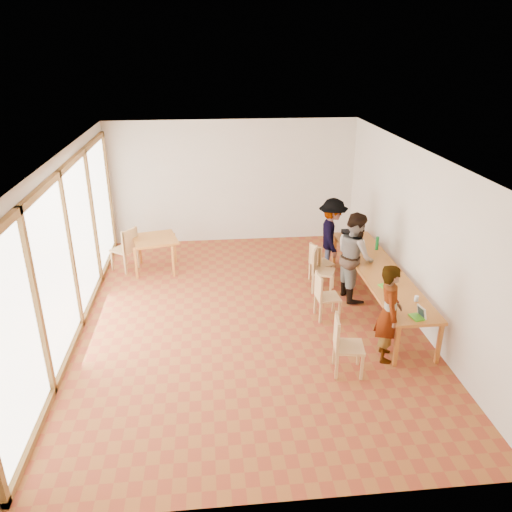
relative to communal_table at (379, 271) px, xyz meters
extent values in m
plane|color=brown|center=(-2.50, -0.26, -0.70)|extent=(8.00, 8.00, 0.00)
cube|color=beige|center=(-2.50, 3.74, 0.80)|extent=(6.00, 0.10, 3.00)
cube|color=beige|center=(-2.50, -4.26, 0.80)|extent=(6.00, 0.10, 3.00)
cube|color=beige|center=(0.50, -0.26, 0.80)|extent=(0.10, 8.00, 3.00)
cube|color=white|center=(-5.46, -0.26, 0.80)|extent=(0.10, 8.00, 3.00)
cube|color=white|center=(-2.50, -0.26, 2.32)|extent=(6.00, 8.00, 0.04)
cube|color=#B56228|center=(0.00, 0.00, 0.02)|extent=(0.80, 4.00, 0.05)
cube|color=#B56228|center=(-0.34, -1.94, -0.35)|extent=(0.06, 0.06, 0.70)
cube|color=#B56228|center=(-0.34, 1.94, -0.35)|extent=(0.06, 0.06, 0.70)
cube|color=#B56228|center=(0.34, -1.94, -0.35)|extent=(0.06, 0.06, 0.70)
cube|color=#B56228|center=(0.34, 1.94, -0.35)|extent=(0.06, 0.06, 0.70)
cube|color=#B56228|center=(-4.31, 2.05, 0.02)|extent=(0.90, 0.90, 0.05)
cube|color=#B56228|center=(-4.70, 1.66, -0.35)|extent=(0.05, 0.05, 0.70)
cube|color=#B56228|center=(-4.70, 2.44, -0.35)|extent=(0.05, 0.05, 0.70)
cube|color=#B56228|center=(-3.92, 1.66, -0.35)|extent=(0.05, 0.05, 0.70)
cube|color=#B56228|center=(-3.92, 2.44, -0.35)|extent=(0.05, 0.05, 0.70)
cube|color=tan|center=(-1.12, -2.02, -0.26)|extent=(0.49, 0.49, 0.04)
cube|color=tan|center=(-1.31, -1.99, -0.01)|extent=(0.11, 0.44, 0.45)
cube|color=tan|center=(-1.05, -0.38, -0.29)|extent=(0.43, 0.43, 0.04)
cube|color=tan|center=(-1.23, -0.39, -0.06)|extent=(0.06, 0.41, 0.42)
cube|color=tan|center=(-0.88, 0.67, -0.28)|extent=(0.54, 0.54, 0.04)
cube|color=tan|center=(-1.06, 0.74, -0.04)|extent=(0.19, 0.40, 0.44)
cube|color=tan|center=(-0.82, 1.13, -0.30)|extent=(0.52, 0.52, 0.04)
cube|color=tan|center=(-0.98, 1.05, -0.07)|extent=(0.20, 0.38, 0.41)
cube|color=tan|center=(-5.00, 2.16, -0.24)|extent=(0.64, 0.64, 0.04)
cube|color=tan|center=(-4.83, 2.04, 0.02)|extent=(0.31, 0.39, 0.48)
imported|color=gray|center=(-0.42, -1.70, 0.10)|extent=(0.49, 0.65, 1.60)
imported|color=gray|center=(-0.36, 0.39, 0.16)|extent=(0.74, 0.91, 1.74)
imported|color=gray|center=(-0.50, 1.64, 0.12)|extent=(0.77, 1.14, 1.64)
cube|color=#4EBC23|center=(-0.02, -1.80, 0.06)|extent=(0.20, 0.25, 0.02)
cube|color=white|center=(0.06, -1.79, 0.14)|extent=(0.10, 0.22, 0.19)
cube|color=#4EBC23|center=(-0.13, -0.74, 0.06)|extent=(0.24, 0.28, 0.02)
cube|color=white|center=(-0.06, -0.71, 0.14)|extent=(0.14, 0.22, 0.19)
cube|color=#4EBC23|center=(-0.08, 1.07, 0.06)|extent=(0.17, 0.24, 0.03)
cube|color=white|center=(0.01, 1.07, 0.15)|extent=(0.07, 0.22, 0.20)
imported|color=yellow|center=(-0.11, 1.58, 0.09)|extent=(0.14, 0.14, 0.09)
cylinder|color=#15742C|center=(0.26, 0.93, 0.19)|extent=(0.07, 0.07, 0.28)
cylinder|color=silver|center=(0.19, -1.28, 0.09)|extent=(0.07, 0.07, 0.09)
cylinder|color=white|center=(-0.09, 0.55, 0.08)|extent=(0.08, 0.08, 0.06)
cube|color=#DB3F89|center=(-0.13, -1.25, 0.05)|extent=(0.05, 0.10, 0.01)
cube|color=black|center=(-0.13, 1.84, 0.09)|extent=(0.16, 0.26, 0.09)
camera|label=1|loc=(-3.14, -8.17, 3.93)|focal=35.00mm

